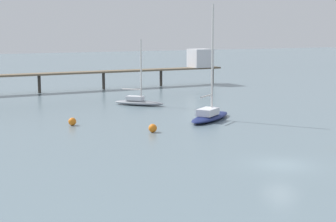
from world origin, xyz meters
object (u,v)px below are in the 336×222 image
(mooring_buoy_near, at_px, (153,128))
(pier, at_px, (140,65))
(mooring_buoy_outer, at_px, (72,122))
(sailboat_navy, at_px, (210,114))
(sailboat_gray, at_px, (138,101))

(mooring_buoy_near, bearing_deg, pier, 67.50)
(pier, distance_m, mooring_buoy_outer, 37.49)
(pier, height_order, mooring_buoy_near, pier)
(mooring_buoy_outer, height_order, mooring_buoy_near, mooring_buoy_near)
(pier, height_order, sailboat_navy, sailboat_navy)
(pier, xyz_separation_m, mooring_buoy_outer, (-21.64, -30.42, -3.47))
(pier, relative_size, sailboat_gray, 6.43)
(pier, height_order, sailboat_gray, sailboat_gray)
(pier, relative_size, sailboat_navy, 4.42)
(mooring_buoy_outer, bearing_deg, sailboat_gray, 40.15)
(mooring_buoy_near, bearing_deg, sailboat_gray, 70.28)
(sailboat_gray, xyz_separation_m, mooring_buoy_outer, (-12.37, -10.44, -0.16))
(pier, xyz_separation_m, sailboat_navy, (-6.89, -34.39, -3.18))
(sailboat_gray, bearing_deg, mooring_buoy_outer, -139.85)
(sailboat_gray, relative_size, mooring_buoy_near, 10.51)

